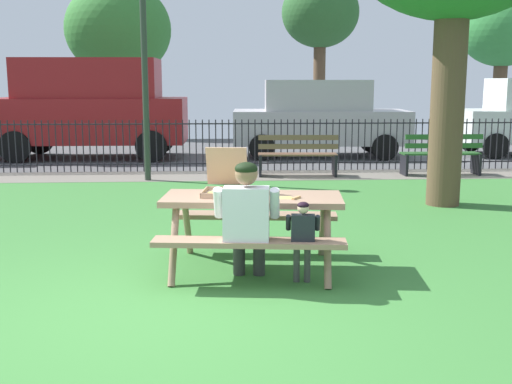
{
  "coord_description": "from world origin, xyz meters",
  "views": [
    {
      "loc": [
        0.5,
        -5.02,
        1.92
      ],
      "look_at": [
        0.88,
        1.59,
        0.75
      ],
      "focal_mm": 44.38,
      "sensor_mm": 36.0,
      "label": 1
    }
  ],
  "objects": [
    {
      "name": "ground",
      "position": [
        0.0,
        2.25,
        -0.01
      ],
      "size": [
        28.0,
        12.49,
        0.02
      ],
      "primitive_type": "cube",
      "color": "#3B7B36"
    },
    {
      "name": "child_at_table",
      "position": [
        1.26,
        0.67,
        0.5
      ],
      "size": [
        0.32,
        0.32,
        0.83
      ],
      "color": "#4A4A4A",
      "rests_on": "ground"
    },
    {
      "name": "adult_at_table",
      "position": [
        0.75,
        0.75,
        0.66
      ],
      "size": [
        0.63,
        0.62,
        1.19
      ],
      "color": "#353535",
      "rests_on": "ground"
    },
    {
      "name": "parked_car_center",
      "position": [
        -2.7,
        11.05,
        1.31
      ],
      "size": [
        4.73,
        2.13,
        2.46
      ],
      "color": "maroon",
      "rests_on": "ground"
    },
    {
      "name": "lamp_post_walkway",
      "position": [
        -0.91,
        7.3,
        2.37
      ],
      "size": [
        0.28,
        0.28,
        3.85
      ],
      "color": "#2D382D",
      "rests_on": "ground"
    },
    {
      "name": "pizza_slice_on_table",
      "position": [
        1.16,
        1.13,
        0.78
      ],
      "size": [
        0.3,
        0.26,
        0.02
      ],
      "color": "#E8CE5F",
      "rests_on": "picnic_table_foreground"
    },
    {
      "name": "cobblestone_walkway",
      "position": [
        0.0,
        7.79,
        -0.0
      ],
      "size": [
        28.0,
        1.4,
        0.01
      ],
      "primitive_type": "cube",
      "color": "slate"
    },
    {
      "name": "iron_fence_streetside",
      "position": [
        -0.0,
        8.49,
        0.56
      ],
      "size": [
        20.6,
        0.03,
        1.11
      ],
      "color": "black",
      "rests_on": "ground"
    },
    {
      "name": "far_tree_midleft",
      "position": [
        -3.0,
        18.03,
        3.66
      ],
      "size": [
        3.69,
        3.69,
        5.36
      ],
      "color": "brown",
      "rests_on": "ground"
    },
    {
      "name": "picnic_table_foreground",
      "position": [
        0.83,
        1.25,
        0.6
      ],
      "size": [
        1.95,
        1.66,
        0.79
      ],
      "color": "#9D7960",
      "rests_on": "ground"
    },
    {
      "name": "pizza_box_open",
      "position": [
        0.55,
        1.37,
        0.86
      ],
      "size": [
        0.49,
        0.57,
        0.47
      ],
      "color": "tan",
      "rests_on": "picnic_table_foreground"
    },
    {
      "name": "far_tree_midright",
      "position": [
        10.84,
        18.03,
        3.8
      ],
      "size": [
        3.17,
        3.17,
        5.29
      ],
      "color": "brown",
      "rests_on": "ground"
    },
    {
      "name": "far_tree_center",
      "position": [
        4.13,
        18.03,
        4.23
      ],
      "size": [
        2.75,
        2.75,
        5.55
      ],
      "color": "brown",
      "rests_on": "ground"
    },
    {
      "name": "parked_car_right",
      "position": [
        3.05,
        11.05,
        1.01
      ],
      "size": [
        4.49,
        2.09,
        1.94
      ],
      "color": "#BBB5BA",
      "rests_on": "ground"
    },
    {
      "name": "park_bench_right",
      "position": [
        5.05,
        7.65,
        0.42
      ],
      "size": [
        1.6,
        0.46,
        0.85
      ],
      "color": "#2C5D29",
      "rests_on": "ground"
    },
    {
      "name": "street_asphalt",
      "position": [
        0.0,
        12.35,
        -0.01
      ],
      "size": [
        28.0,
        7.72,
        0.01
      ],
      "primitive_type": "cube",
      "color": "#515154"
    },
    {
      "name": "park_bench_center",
      "position": [
        2.08,
        7.65,
        0.42
      ],
      "size": [
        1.62,
        0.54,
        0.85
      ],
      "color": "brown",
      "rests_on": "ground"
    }
  ]
}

